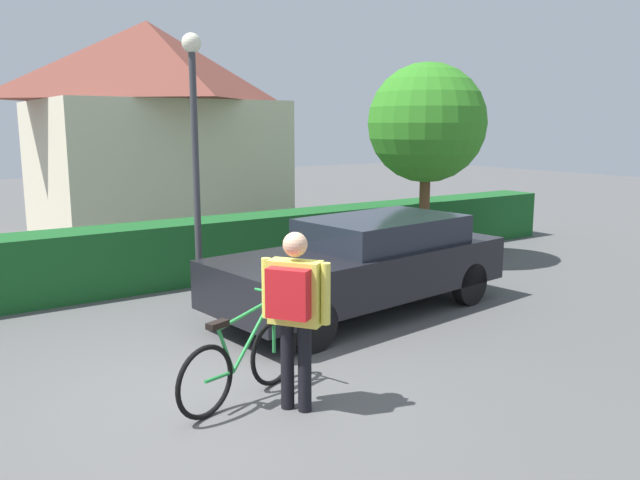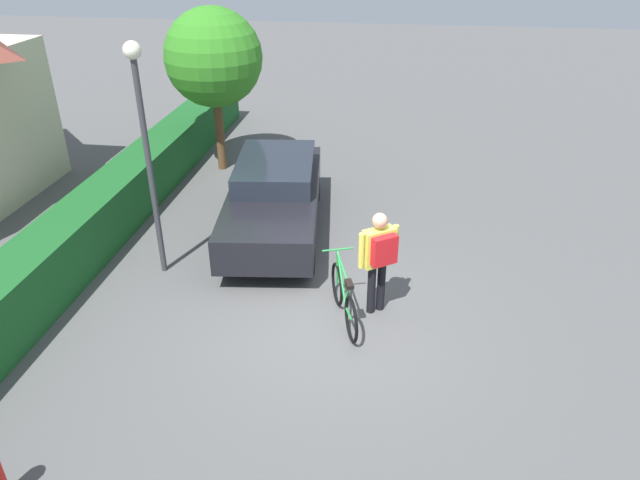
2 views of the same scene
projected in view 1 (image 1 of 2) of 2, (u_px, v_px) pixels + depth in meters
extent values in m
plane|color=#525252|center=(231.00, 395.00, 6.48)|extent=(60.00, 60.00, 0.00)
cube|color=#195523|center=(97.00, 262.00, 10.24)|extent=(20.77, 0.90, 1.06)
cube|color=beige|center=(153.00, 169.00, 15.69)|extent=(5.12, 4.99, 3.26)
pyramid|color=brown|center=(148.00, 62.00, 15.23)|extent=(5.38, 5.24, 1.88)
cube|color=black|center=(361.00, 270.00, 9.18)|extent=(4.76, 2.22, 0.64)
cube|color=#1E232D|center=(383.00, 231.00, 9.36)|extent=(2.48, 1.76, 0.41)
cylinder|color=black|center=(395.00, 267.00, 10.81)|extent=(0.67, 0.25, 0.65)
cylinder|color=black|center=(470.00, 284.00, 9.68)|extent=(0.67, 0.25, 0.65)
cylinder|color=black|center=(242.00, 300.00, 8.80)|extent=(0.67, 0.25, 0.65)
cylinder|color=black|center=(313.00, 325.00, 7.66)|extent=(0.67, 0.25, 0.65)
torus|color=black|center=(274.00, 352.00, 6.68)|extent=(0.69, 0.28, 0.71)
torus|color=black|center=(205.00, 382.00, 5.91)|extent=(0.69, 0.28, 0.71)
cylinder|color=#268C3F|center=(254.00, 332.00, 6.39)|extent=(0.61, 0.24, 0.66)
cylinder|color=#268C3F|center=(226.00, 350.00, 6.09)|extent=(0.22, 0.11, 0.51)
cylinder|color=#268C3F|center=(245.00, 314.00, 6.25)|extent=(0.72, 0.28, 0.15)
cylinder|color=#268C3F|center=(220.00, 377.00, 6.06)|extent=(0.37, 0.16, 0.05)
cylinder|color=#268C3F|center=(274.00, 324.00, 6.63)|extent=(0.05, 0.05, 0.62)
cube|color=black|center=(218.00, 325.00, 5.96)|extent=(0.24, 0.17, 0.06)
cylinder|color=#268C3F|center=(273.00, 293.00, 6.57)|extent=(0.19, 0.48, 0.03)
cylinder|color=black|center=(287.00, 366.00, 6.11)|extent=(0.13, 0.13, 0.86)
cylinder|color=black|center=(305.00, 368.00, 6.05)|extent=(0.13, 0.13, 0.86)
cube|color=#D8CC4C|center=(295.00, 292.00, 5.95)|extent=(0.45, 0.53, 0.61)
sphere|color=tan|center=(295.00, 244.00, 5.86)|extent=(0.23, 0.23, 0.23)
cylinder|color=#D8CC4C|center=(266.00, 288.00, 6.05)|extent=(0.09, 0.09, 0.58)
cylinder|color=#D8CC4C|center=(326.00, 294.00, 5.84)|extent=(0.09, 0.09, 0.58)
cube|color=red|center=(289.00, 293.00, 5.79)|extent=(0.36, 0.42, 0.46)
cylinder|color=#38383D|center=(196.00, 183.00, 9.32)|extent=(0.10, 0.10, 3.72)
sphere|color=#F2EDCC|center=(191.00, 43.00, 8.97)|extent=(0.28, 0.28, 0.28)
cylinder|color=brown|center=(424.00, 211.00, 12.51)|extent=(0.21, 0.21, 2.06)
sphere|color=#328222|center=(427.00, 123.00, 12.20)|extent=(2.28, 2.28, 2.28)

